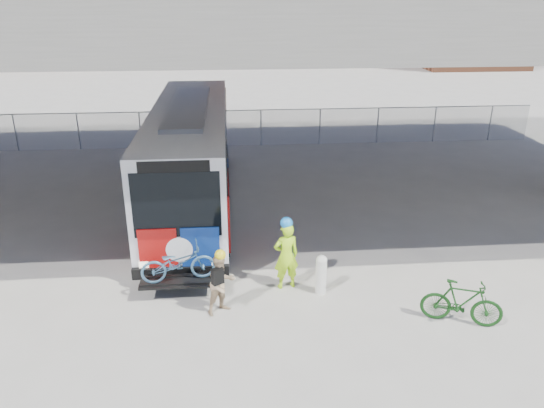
{
  "coord_description": "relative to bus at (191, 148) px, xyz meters",
  "views": [
    {
      "loc": [
        -0.61,
        -14.16,
        7.4
      ],
      "look_at": [
        0.57,
        0.07,
        1.6
      ],
      "focal_mm": 35.0,
      "sensor_mm": 36.0,
      "label": 1
    }
  ],
  "objects": [
    {
      "name": "cyclist_hivis",
      "position": [
        2.78,
        -6.31,
        -1.13
      ],
      "size": [
        0.76,
        0.58,
        2.03
      ],
      "rotation": [
        0.0,
        0.0,
        3.36
      ],
      "color": "#B9FD1A",
      "rests_on": "ground"
    },
    {
      "name": "cyclist_tan",
      "position": [
        1.09,
        -7.36,
        -1.3
      ],
      "size": [
        0.95,
        0.9,
        1.71
      ],
      "rotation": [
        0.0,
        0.0,
        0.56
      ],
      "color": "tan",
      "rests_on": "ground"
    },
    {
      "name": "ground",
      "position": [
        2.0,
        -4.4,
        -2.11
      ],
      "size": [
        160.0,
        160.0,
        0.0
      ],
      "primitive_type": "plane",
      "color": "#9E9991",
      "rests_on": "ground"
    },
    {
      "name": "brick_buildings",
      "position": [
        3.23,
        43.82,
        3.31
      ],
      "size": [
        54.0,
        22.0,
        12.0
      ],
      "color": "brown",
      "rests_on": "ground"
    },
    {
      "name": "overpass",
      "position": [
        2.0,
        -0.4,
        4.44
      ],
      "size": [
        40.0,
        16.0,
        7.95
      ],
      "color": "#605E59",
      "rests_on": "ground"
    },
    {
      "name": "chainlink_fence",
      "position": [
        2.0,
        7.6,
        -0.68
      ],
      "size": [
        30.0,
        0.06,
        30.0
      ],
      "color": "gray",
      "rests_on": "ground"
    },
    {
      "name": "bollard",
      "position": [
        3.66,
        -6.68,
        -1.52
      ],
      "size": [
        0.29,
        0.29,
        1.1
      ],
      "color": "silver",
      "rests_on": "ground"
    },
    {
      "name": "bus",
      "position": [
        0.0,
        0.0,
        0.0
      ],
      "size": [
        2.67,
        13.03,
        3.69
      ],
      "color": "silver",
      "rests_on": "ground"
    },
    {
      "name": "bike_parked",
      "position": [
        6.73,
        -8.3,
        -1.54
      ],
      "size": [
        1.94,
        1.16,
        1.13
      ],
      "primitive_type": "imported",
      "rotation": [
        0.0,
        0.0,
        1.21
      ],
      "color": "#133D13",
      "rests_on": "ground"
    }
  ]
}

